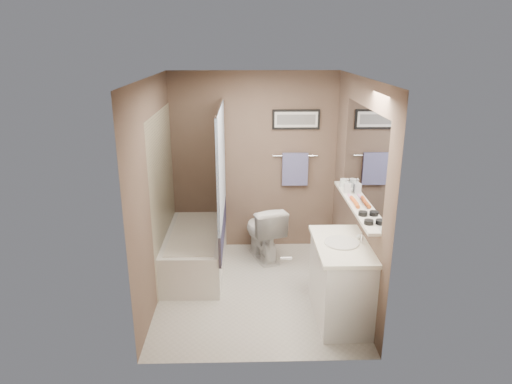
{
  "coord_description": "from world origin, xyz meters",
  "views": [
    {
      "loc": [
        -0.13,
        -4.66,
        2.75
      ],
      "look_at": [
        0.0,
        0.15,
        1.15
      ],
      "focal_mm": 32.0,
      "sensor_mm": 36.0,
      "label": 1
    }
  ],
  "objects_px": {
    "candle_bowl_near": "(369,222)",
    "hair_brush_front": "(356,204)",
    "toilet": "(263,231)",
    "hair_brush_back": "(354,201)",
    "candle_bowl_far": "(363,214)",
    "soap_bottle": "(348,186)",
    "bathtub": "(195,251)",
    "vanity": "(341,283)",
    "glass_jar": "(344,183)"
  },
  "relations": [
    {
      "from": "glass_jar",
      "to": "candle_bowl_near",
      "type": "bearing_deg",
      "value": -90.0
    },
    {
      "from": "toilet",
      "to": "hair_brush_front",
      "type": "height_order",
      "value": "hair_brush_front"
    },
    {
      "from": "candle_bowl_near",
      "to": "candle_bowl_far",
      "type": "relative_size",
      "value": 1.0
    },
    {
      "from": "hair_brush_front",
      "to": "soap_bottle",
      "type": "height_order",
      "value": "soap_bottle"
    },
    {
      "from": "candle_bowl_near",
      "to": "candle_bowl_far",
      "type": "height_order",
      "value": "same"
    },
    {
      "from": "vanity",
      "to": "candle_bowl_near",
      "type": "distance_m",
      "value": 0.78
    },
    {
      "from": "hair_brush_back",
      "to": "soap_bottle",
      "type": "relative_size",
      "value": 1.34
    },
    {
      "from": "hair_brush_front",
      "to": "soap_bottle",
      "type": "xyz_separation_m",
      "value": [
        0.0,
        0.43,
        0.06
      ]
    },
    {
      "from": "bathtub",
      "to": "hair_brush_back",
      "type": "distance_m",
      "value": 2.1
    },
    {
      "from": "vanity",
      "to": "hair_brush_back",
      "type": "xyz_separation_m",
      "value": [
        0.19,
        0.43,
        0.74
      ]
    },
    {
      "from": "bathtub",
      "to": "glass_jar",
      "type": "relative_size",
      "value": 15.0
    },
    {
      "from": "toilet",
      "to": "vanity",
      "type": "bearing_deg",
      "value": 99.3
    },
    {
      "from": "hair_brush_front",
      "to": "hair_brush_back",
      "type": "xyz_separation_m",
      "value": [
        0.0,
        0.09,
        0.0
      ]
    },
    {
      "from": "bathtub",
      "to": "candle_bowl_near",
      "type": "relative_size",
      "value": 16.67
    },
    {
      "from": "soap_bottle",
      "to": "candle_bowl_near",
      "type": "bearing_deg",
      "value": -90.0
    },
    {
      "from": "candle_bowl_far",
      "to": "soap_bottle",
      "type": "relative_size",
      "value": 0.55
    },
    {
      "from": "toilet",
      "to": "hair_brush_back",
      "type": "bearing_deg",
      "value": 115.01
    },
    {
      "from": "toilet",
      "to": "bathtub",
      "type": "bearing_deg",
      "value": 1.41
    },
    {
      "from": "bathtub",
      "to": "candle_bowl_far",
      "type": "relative_size",
      "value": 16.67
    },
    {
      "from": "candle_bowl_near",
      "to": "hair_brush_front",
      "type": "distance_m",
      "value": 0.51
    },
    {
      "from": "candle_bowl_far",
      "to": "soap_bottle",
      "type": "xyz_separation_m",
      "value": [
        0.0,
        0.71,
        0.06
      ]
    },
    {
      "from": "candle_bowl_near",
      "to": "soap_bottle",
      "type": "xyz_separation_m",
      "value": [
        0.0,
        0.93,
        0.06
      ]
    },
    {
      "from": "vanity",
      "to": "bathtub",
      "type": "bearing_deg",
      "value": 144.41
    },
    {
      "from": "toilet",
      "to": "candle_bowl_far",
      "type": "height_order",
      "value": "candle_bowl_far"
    },
    {
      "from": "vanity",
      "to": "candle_bowl_far",
      "type": "height_order",
      "value": "candle_bowl_far"
    },
    {
      "from": "candle_bowl_far",
      "to": "soap_bottle",
      "type": "distance_m",
      "value": 0.71
    },
    {
      "from": "candle_bowl_near",
      "to": "hair_brush_front",
      "type": "xyz_separation_m",
      "value": [
        0.0,
        0.51,
        0.0
      ]
    },
    {
      "from": "bathtub",
      "to": "candle_bowl_far",
      "type": "bearing_deg",
      "value": -29.57
    },
    {
      "from": "bathtub",
      "to": "candle_bowl_near",
      "type": "height_order",
      "value": "candle_bowl_near"
    },
    {
      "from": "candle_bowl_far",
      "to": "hair_brush_front",
      "type": "distance_m",
      "value": 0.29
    },
    {
      "from": "toilet",
      "to": "candle_bowl_near",
      "type": "distance_m",
      "value": 1.98
    },
    {
      "from": "toilet",
      "to": "hair_brush_back",
      "type": "xyz_separation_m",
      "value": [
        0.92,
        -0.98,
        0.76
      ]
    },
    {
      "from": "candle_bowl_near",
      "to": "hair_brush_front",
      "type": "height_order",
      "value": "hair_brush_front"
    },
    {
      "from": "candle_bowl_far",
      "to": "hair_brush_front",
      "type": "height_order",
      "value": "hair_brush_front"
    },
    {
      "from": "hair_brush_front",
      "to": "glass_jar",
      "type": "distance_m",
      "value": 0.63
    },
    {
      "from": "glass_jar",
      "to": "candle_bowl_far",
      "type": "bearing_deg",
      "value": -90.0
    },
    {
      "from": "vanity",
      "to": "hair_brush_front",
      "type": "xyz_separation_m",
      "value": [
        0.19,
        0.34,
        0.74
      ]
    },
    {
      "from": "toilet",
      "to": "hair_brush_front",
      "type": "relative_size",
      "value": 3.39
    },
    {
      "from": "candle_bowl_near",
      "to": "glass_jar",
      "type": "height_order",
      "value": "glass_jar"
    },
    {
      "from": "soap_bottle",
      "to": "hair_brush_front",
      "type": "bearing_deg",
      "value": -90.0
    },
    {
      "from": "bathtub",
      "to": "hair_brush_front",
      "type": "xyz_separation_m",
      "value": [
        1.79,
        -0.76,
        0.89
      ]
    },
    {
      "from": "bathtub",
      "to": "glass_jar",
      "type": "xyz_separation_m",
      "value": [
        1.79,
        -0.13,
        0.92
      ]
    },
    {
      "from": "vanity",
      "to": "soap_bottle",
      "type": "xyz_separation_m",
      "value": [
        0.19,
        0.76,
        0.8
      ]
    },
    {
      "from": "candle_bowl_far",
      "to": "vanity",
      "type": "bearing_deg",
      "value": -163.73
    },
    {
      "from": "toilet",
      "to": "glass_jar",
      "type": "height_order",
      "value": "glass_jar"
    },
    {
      "from": "vanity",
      "to": "candle_bowl_near",
      "type": "relative_size",
      "value": 10.0
    },
    {
      "from": "toilet",
      "to": "hair_brush_back",
      "type": "height_order",
      "value": "hair_brush_back"
    },
    {
      "from": "bathtub",
      "to": "candle_bowl_far",
      "type": "xyz_separation_m",
      "value": [
        1.79,
        -1.04,
        0.89
      ]
    },
    {
      "from": "candle_bowl_far",
      "to": "glass_jar",
      "type": "distance_m",
      "value": 0.92
    },
    {
      "from": "candle_bowl_near",
      "to": "glass_jar",
      "type": "distance_m",
      "value": 1.14
    }
  ]
}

